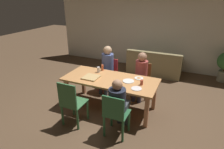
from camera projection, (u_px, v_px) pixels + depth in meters
ground_plane at (110, 107)px, 4.61m from camera, size 20.00×20.00×0.00m
back_wall at (147, 28)px, 6.74m from camera, size 6.96×0.12×2.83m
dining_table at (110, 82)px, 4.35m from camera, size 2.14×0.94×0.76m
chair_0 at (142, 77)px, 5.01m from camera, size 0.44×0.45×0.88m
person_0 at (141, 72)px, 4.80m from camera, size 0.31×0.55×1.21m
chair_1 at (109, 72)px, 5.35m from camera, size 0.44×0.45×0.87m
person_1 at (107, 65)px, 5.13m from camera, size 0.32×0.52×1.28m
chair_2 at (115, 114)px, 3.50m from camera, size 0.44×0.41×0.91m
person_2 at (119, 101)px, 3.55m from camera, size 0.32×0.55×1.17m
chair_3 at (72, 103)px, 3.81m from camera, size 0.43×0.46×0.99m
pizza_box_0 at (91, 77)px, 4.35m from camera, size 0.35×0.35×0.03m
plate_0 at (128, 81)px, 4.18m from camera, size 0.26×0.26×0.01m
plate_1 at (136, 89)px, 3.85m from camera, size 0.22×0.22×0.01m
plate_2 at (139, 78)px, 4.32m from camera, size 0.20×0.20×0.03m
drinking_glass_0 at (102, 68)px, 4.75m from camera, size 0.06×0.06×0.15m
drinking_glass_1 at (98, 70)px, 4.64m from camera, size 0.07×0.07×0.14m
drinking_glass_2 at (142, 82)px, 4.00m from camera, size 0.06×0.06×0.11m
couch at (154, 65)px, 6.43m from camera, size 1.77×0.76×0.83m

